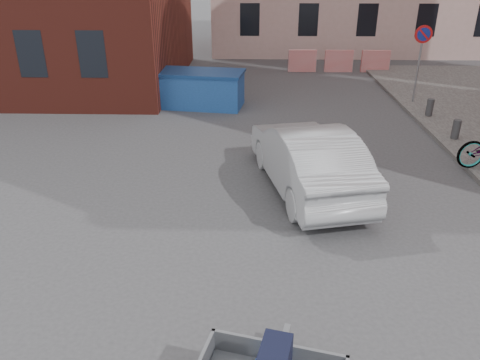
{
  "coord_description": "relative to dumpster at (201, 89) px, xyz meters",
  "views": [
    {
      "loc": [
        0.21,
        -7.21,
        4.73
      ],
      "look_at": [
        -0.01,
        0.52,
        1.1
      ],
      "focal_mm": 35.0,
      "sensor_mm": 36.0,
      "label": 1
    }
  ],
  "objects": [
    {
      "name": "ground",
      "position": [
        1.64,
        -9.08,
        -0.63
      ],
      "size": [
        120.0,
        120.0,
        0.0
      ],
      "primitive_type": "plane",
      "color": "#38383A",
      "rests_on": "ground"
    },
    {
      "name": "no_parking_sign",
      "position": [
        7.64,
        0.41,
        1.38
      ],
      "size": [
        0.6,
        0.09,
        2.65
      ],
      "color": "gray",
      "rests_on": "sidewalk"
    },
    {
      "name": "barriers",
      "position": [
        5.84,
        5.92,
        -0.13
      ],
      "size": [
        4.7,
        0.18,
        1.0
      ],
      "color": "red",
      "rests_on": "ground"
    },
    {
      "name": "dumpster",
      "position": [
        0.0,
        0.0,
        0.0
      ],
      "size": [
        3.18,
        1.95,
        1.25
      ],
      "rotation": [
        0.0,
        0.0,
        -0.14
      ],
      "color": "#21509F",
      "rests_on": "ground"
    },
    {
      "name": "silver_car",
      "position": [
        3.08,
        -6.59,
        0.12
      ],
      "size": [
        2.57,
        4.81,
        1.51
      ],
      "primitive_type": "imported",
      "rotation": [
        0.0,
        0.0,
        3.37
      ],
      "color": "#9DA0A4",
      "rests_on": "ground"
    }
  ]
}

